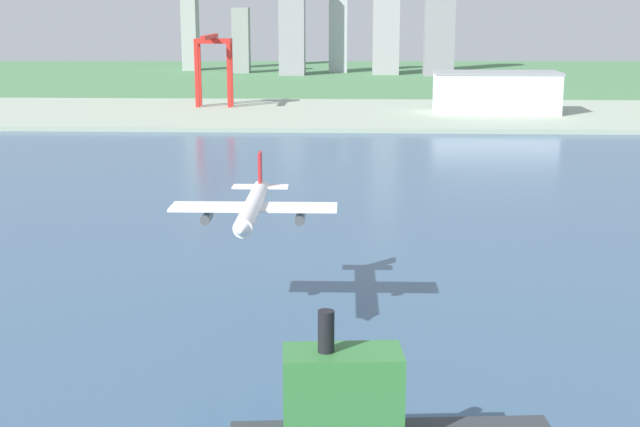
% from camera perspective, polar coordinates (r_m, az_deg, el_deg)
% --- Properties ---
extents(ground_plane, '(2400.00, 2400.00, 0.00)m').
position_cam_1_polar(ground_plane, '(326.68, 2.52, 2.14)').
color(ground_plane, '#47784D').
extents(water_bay, '(840.00, 360.00, 0.15)m').
position_cam_1_polar(water_bay, '(268.01, 2.55, -0.29)').
color(water_bay, '#385675').
rests_on(water_bay, ground).
extents(industrial_pier, '(840.00, 140.00, 2.50)m').
position_cam_1_polar(industrial_pier, '(514.32, 2.48, 6.32)').
color(industrial_pier, '#96A590').
rests_on(industrial_pier, ground).
extents(airplane_landing, '(32.88, 39.34, 11.50)m').
position_cam_1_polar(airplane_landing, '(175.08, -4.29, 0.41)').
color(airplane_landing, white).
extents(port_crane_red, '(21.47, 47.65, 42.64)m').
position_cam_1_polar(port_crane_red, '(539.79, -6.81, 9.93)').
color(port_crane_red, red).
rests_on(port_crane_red, industrial_pier).
extents(warehouse_main, '(69.56, 29.17, 23.08)m').
position_cam_1_polar(warehouse_main, '(516.61, 11.11, 7.55)').
color(warehouse_main, silver).
rests_on(warehouse_main, industrial_pier).
extents(distant_skyline, '(252.11, 79.46, 145.92)m').
position_cam_1_polar(distant_skyline, '(833.45, 0.44, 12.82)').
color(distant_skyline, '#9A9E9C').
rests_on(distant_skyline, ground).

